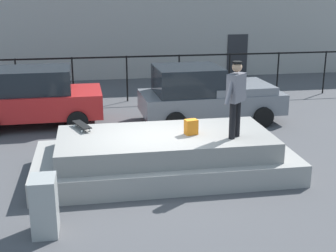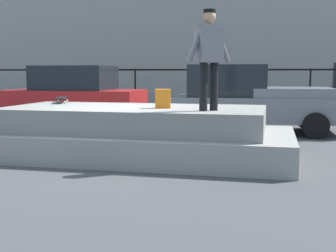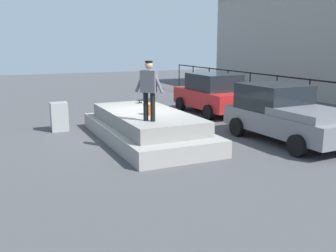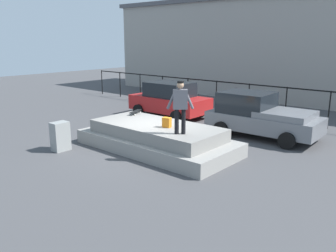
% 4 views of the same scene
% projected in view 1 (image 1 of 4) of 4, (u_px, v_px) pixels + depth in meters
% --- Properties ---
extents(ground_plane, '(60.00, 60.00, 0.00)m').
position_uv_depth(ground_plane, '(155.00, 174.00, 10.86)').
color(ground_plane, '#424244').
extents(concrete_ledge, '(5.97, 2.75, 0.95)m').
position_uv_depth(concrete_ledge, '(165.00, 156.00, 10.84)').
color(concrete_ledge, gray).
rests_on(concrete_ledge, ground_plane).
extents(skateboarder, '(0.71, 0.67, 1.72)m').
position_uv_depth(skateboarder, '(236.00, 94.00, 10.19)').
color(skateboarder, black).
rests_on(skateboarder, concrete_ledge).
extents(skateboard, '(0.48, 0.82, 0.12)m').
position_uv_depth(skateboard, '(82.00, 125.00, 11.06)').
color(skateboard, black).
rests_on(skateboard, concrete_ledge).
extents(backpack, '(0.31, 0.25, 0.35)m').
position_uv_depth(backpack, '(191.00, 127.00, 10.64)').
color(backpack, orange).
rests_on(backpack, concrete_ledge).
extents(car_red_sedan_near, '(4.12, 2.30, 1.80)m').
position_uv_depth(car_red_sedan_near, '(35.00, 97.00, 14.51)').
color(car_red_sedan_near, '#B21E1E').
rests_on(car_red_sedan_near, ground_plane).
extents(car_grey_pickup_mid, '(4.56, 2.36, 1.81)m').
position_uv_depth(car_grey_pickup_mid, '(206.00, 94.00, 14.90)').
color(car_grey_pickup_mid, slate).
rests_on(car_grey_pickup_mid, ground_plane).
extents(utility_box, '(0.45, 0.60, 1.06)m').
position_uv_depth(utility_box, '(44.00, 206.00, 8.14)').
color(utility_box, gray).
rests_on(utility_box, ground_plane).
extents(fence_row, '(24.06, 0.06, 1.73)m').
position_uv_depth(fence_row, '(127.00, 70.00, 17.46)').
color(fence_row, black).
rests_on(fence_row, ground_plane).
extents(warehouse_building, '(29.32, 7.01, 6.75)m').
position_uv_depth(warehouse_building, '(113.00, 3.00, 24.18)').
color(warehouse_building, gray).
rests_on(warehouse_building, ground_plane).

